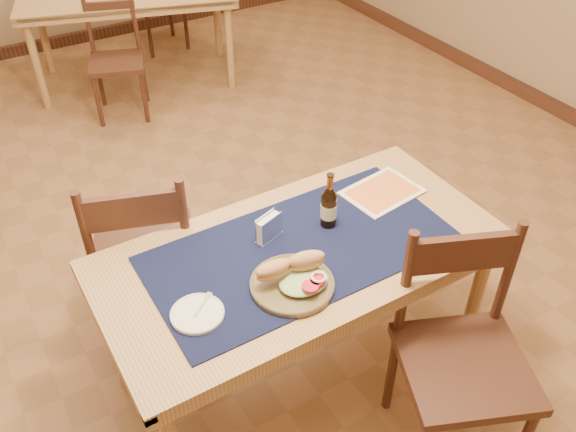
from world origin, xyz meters
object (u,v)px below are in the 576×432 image
back_table (128,1)px  chair_main_near (462,353)px  sandwich_plate (294,279)px  main_table (301,265)px  napkin_holder (269,228)px  beer_bottle (329,207)px  chair_main_far (144,250)px

back_table → chair_main_near: size_ratio=1.79×
sandwich_plate → back_table: bearing=80.8°
main_table → napkin_holder: 0.20m
back_table → napkin_holder: bearing=-99.1°
sandwich_plate → napkin_holder: (0.05, 0.28, 0.02)m
back_table → chair_main_near: 3.83m
back_table → chair_main_near: (-0.08, -3.82, -0.15)m
main_table → beer_bottle: (0.17, 0.07, 0.18)m
sandwich_plate → napkin_holder: sandwich_plate is taller
back_table → chair_main_far: (-0.89, -2.66, -0.16)m
back_table → napkin_holder: (-0.50, -3.12, 0.14)m
back_table → chair_main_near: chair_main_near is taller
back_table → chair_main_near: bearing=-91.1°
main_table → chair_main_near: 0.70m
main_table → chair_main_far: (-0.47, 0.58, -0.16)m
back_table → beer_bottle: size_ratio=7.19×
chair_main_near → napkin_holder: size_ratio=7.65×
main_table → sandwich_plate: (-0.13, -0.16, 0.12)m
chair_main_near → beer_bottle: size_ratio=4.01×
beer_bottle → back_table: bearing=85.5°
chair_main_far → beer_bottle: beer_bottle is taller
main_table → back_table: bearing=82.6°
napkin_holder → chair_main_far: bearing=130.3°
main_table → back_table: same height
beer_bottle → main_table: bearing=-158.2°
napkin_holder → back_table: bearing=80.9°
chair_main_near → beer_bottle: bearing=104.9°
chair_main_far → napkin_holder: chair_main_far is taller
chair_main_near → sandwich_plate: bearing=138.1°
beer_bottle → sandwich_plate: bearing=-143.0°
chair_main_near → napkin_holder: (-0.42, 0.71, 0.29)m
chair_main_far → beer_bottle: 0.88m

